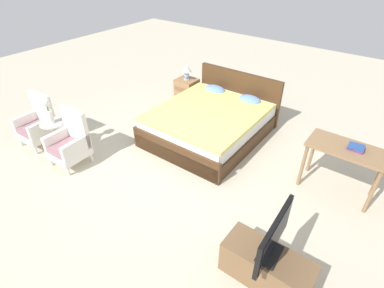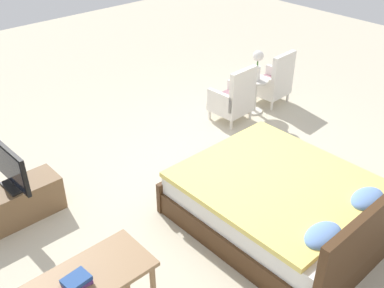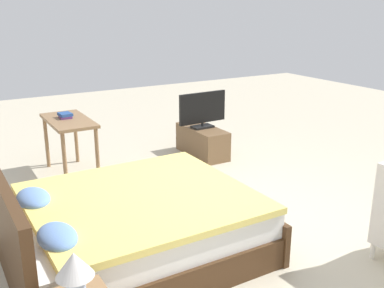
% 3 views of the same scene
% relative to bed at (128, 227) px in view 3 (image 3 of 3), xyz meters
% --- Properties ---
extents(ground_plane, '(16.00, 16.00, 0.00)m').
position_rel_bed_xyz_m(ground_plane, '(0.08, -1.15, -0.30)').
color(ground_plane, beige).
extents(bed, '(1.82, 2.20, 0.96)m').
position_rel_bed_xyz_m(bed, '(0.00, 0.00, 0.00)').
color(bed, '#472D19').
rests_on(bed, ground_plane).
extents(table_lamp, '(0.22, 0.22, 0.33)m').
position_rel_bed_xyz_m(table_lamp, '(-1.21, 0.81, 0.49)').
color(table_lamp, '#9EADC6').
rests_on(table_lamp, nightstand).
extents(tv_stand, '(0.96, 0.40, 0.44)m').
position_rel_bed_xyz_m(tv_stand, '(2.14, -2.11, -0.08)').
color(tv_stand, brown).
rests_on(tv_stand, ground_plane).
extents(tv_flatscreen, '(0.21, 0.79, 0.54)m').
position_rel_bed_xyz_m(tv_flatscreen, '(2.14, -2.11, 0.42)').
color(tv_flatscreen, black).
rests_on(tv_flatscreen, tv_stand).
extents(vanity_desk, '(1.04, 0.52, 0.78)m').
position_rel_bed_xyz_m(vanity_desk, '(2.34, -0.15, 0.36)').
color(vanity_desk, '#8E6B47').
rests_on(vanity_desk, ground_plane).
extents(book_stack, '(0.22, 0.17, 0.07)m').
position_rel_bed_xyz_m(book_stack, '(2.43, -0.14, 0.51)').
color(book_stack, '#66387A').
rests_on(book_stack, vanity_desk).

